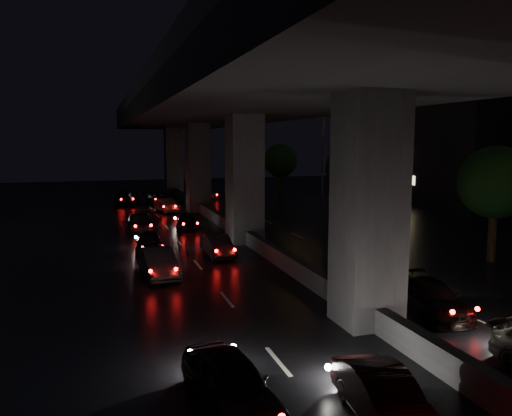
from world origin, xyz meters
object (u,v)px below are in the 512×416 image
streetlight_far (318,149)px  car_0 (230,383)px  car_1 (384,397)px  viaduct (244,109)px

streetlight_far → car_0: bearing=-117.8°
car_1 → streetlight_far: bearing=73.1°
viaduct → car_1: (-2.80, -20.67, -7.75)m
car_0 → car_1: size_ratio=1.09×
viaduct → car_1: viaduct is taller
streetlight_far → car_0: (-16.94, -32.09, -4.99)m
car_0 → car_1: 3.55m
viaduct → car_1: bearing=-97.7°
car_0 → car_1: car_0 is taller
streetlight_far → car_0: 36.63m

